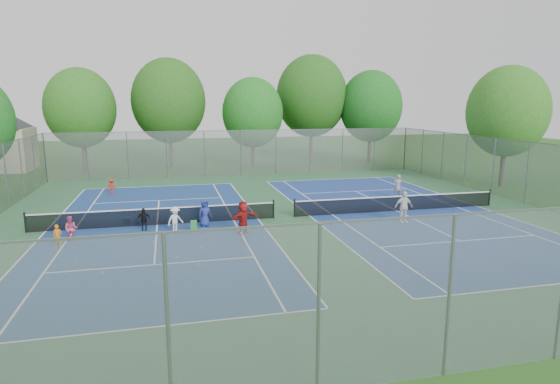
{
  "coord_description": "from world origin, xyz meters",
  "views": [
    {
      "loc": [
        -6.23,
        -25.05,
        6.51
      ],
      "look_at": [
        0.0,
        1.0,
        1.3
      ],
      "focal_mm": 30.0,
      "sensor_mm": 36.0,
      "label": 1
    }
  ],
  "objects_px": {
    "net_left": "(157,217)",
    "net_right": "(397,204)",
    "ball_hopper": "(194,227)",
    "instructor": "(398,186)",
    "ball_crate": "(126,221)"
  },
  "relations": [
    {
      "from": "net_left",
      "to": "ball_hopper",
      "type": "distance_m",
      "value": 2.64
    },
    {
      "from": "net_left",
      "to": "net_right",
      "type": "distance_m",
      "value": 14.0
    },
    {
      "from": "ball_crate",
      "to": "ball_hopper",
      "type": "distance_m",
      "value": 4.38
    },
    {
      "from": "net_right",
      "to": "net_left",
      "type": "bearing_deg",
      "value": 180.0
    },
    {
      "from": "net_left",
      "to": "ball_crate",
      "type": "distance_m",
      "value": 1.84
    },
    {
      "from": "net_left",
      "to": "net_right",
      "type": "xyz_separation_m",
      "value": [
        14.0,
        0.0,
        0.0
      ]
    },
    {
      "from": "instructor",
      "to": "net_left",
      "type": "bearing_deg",
      "value": 16.93
    },
    {
      "from": "ball_crate",
      "to": "instructor",
      "type": "height_order",
      "value": "instructor"
    },
    {
      "from": "ball_hopper",
      "to": "net_left",
      "type": "bearing_deg",
      "value": 134.33
    },
    {
      "from": "ball_hopper",
      "to": "instructor",
      "type": "height_order",
      "value": "instructor"
    },
    {
      "from": "net_right",
      "to": "ball_hopper",
      "type": "distance_m",
      "value": 12.3
    },
    {
      "from": "net_left",
      "to": "ball_hopper",
      "type": "xyz_separation_m",
      "value": [
        1.84,
        -1.89,
        -0.15
      ]
    },
    {
      "from": "ball_hopper",
      "to": "instructor",
      "type": "xyz_separation_m",
      "value": [
        14.03,
        5.44,
        0.51
      ]
    },
    {
      "from": "net_left",
      "to": "instructor",
      "type": "distance_m",
      "value": 16.27
    },
    {
      "from": "net_left",
      "to": "net_right",
      "type": "bearing_deg",
      "value": 0.0
    }
  ]
}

